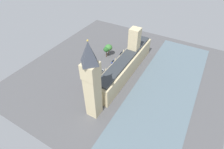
% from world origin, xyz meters
% --- Properties ---
extents(ground_plane, '(138.62, 138.62, 0.00)m').
position_xyz_m(ground_plane, '(0.00, 0.00, 0.00)').
color(ground_plane, '#4C4C4F').
extents(river_thames, '(38.35, 124.76, 0.25)m').
position_xyz_m(river_thames, '(-32.67, 0.00, 0.12)').
color(river_thames, slate).
rests_on(river_thames, ground).
extents(parliament_building, '(11.13, 68.62, 30.07)m').
position_xyz_m(parliament_building, '(-1.99, -1.48, 8.06)').
color(parliament_building, '#CCBA8E').
rests_on(parliament_building, ground).
extents(clock_tower, '(7.70, 7.70, 47.57)m').
position_xyz_m(clock_tower, '(-2.67, 40.75, 24.57)').
color(clock_tower, '#CCBA8E').
rests_on(clock_tower, ground).
extents(car_black_far_end, '(2.10, 4.49, 1.74)m').
position_xyz_m(car_black_far_end, '(11.69, -20.60, 0.89)').
color(car_black_far_end, black).
rests_on(car_black_far_end, ground).
extents(car_blue_near_tower, '(2.01, 4.52, 1.74)m').
position_xyz_m(car_blue_near_tower, '(11.91, -6.92, 0.89)').
color(car_blue_near_tower, navy).
rests_on(car_blue_near_tower, ground).
extents(car_white_trailing, '(2.06, 4.12, 1.74)m').
position_xyz_m(car_white_trailing, '(13.46, 7.87, 0.89)').
color(car_white_trailing, silver).
rests_on(car_white_trailing, ground).
extents(double_decker_bus_midblock, '(3.30, 10.66, 4.75)m').
position_xyz_m(double_decker_bus_midblock, '(12.81, 17.40, 2.63)').
color(double_decker_bus_midblock, red).
rests_on(double_decker_bus_midblock, ground).
extents(car_dark_green_under_trees, '(2.08, 4.48, 1.74)m').
position_xyz_m(car_dark_green_under_trees, '(10.95, 26.25, 0.89)').
color(car_dark_green_under_trees, '#19472D').
rests_on(car_dark_green_under_trees, ground).
extents(pedestrian_kerbside, '(0.56, 0.45, 1.55)m').
position_xyz_m(pedestrian_kerbside, '(6.60, 25.34, 0.70)').
color(pedestrian_kerbside, gray).
rests_on(pedestrian_kerbside, ground).
extents(pedestrian_leading, '(0.63, 0.55, 1.56)m').
position_xyz_m(pedestrian_leading, '(5.99, -26.51, 0.70)').
color(pedestrian_leading, gray).
rests_on(pedestrian_leading, ground).
extents(plane_tree_corner, '(4.54, 4.54, 8.91)m').
position_xyz_m(plane_tree_corner, '(20.99, -11.15, 6.89)').
color(plane_tree_corner, brown).
rests_on(plane_tree_corner, ground).
extents(plane_tree_opposite_hall, '(5.98, 5.98, 10.10)m').
position_xyz_m(plane_tree_opposite_hall, '(20.37, -13.93, 7.51)').
color(plane_tree_opposite_hall, brown).
rests_on(plane_tree_opposite_hall, ground).
extents(street_lamp_by_river_gate, '(0.56, 0.56, 6.69)m').
position_xyz_m(street_lamp_by_river_gate, '(21.06, 13.69, 4.64)').
color(street_lamp_by_river_gate, black).
rests_on(street_lamp_by_river_gate, ground).
extents(street_lamp_slot_10, '(0.56, 0.56, 5.73)m').
position_xyz_m(street_lamp_slot_10, '(20.33, 22.17, 4.05)').
color(street_lamp_slot_10, black).
rests_on(street_lamp_slot_10, ground).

